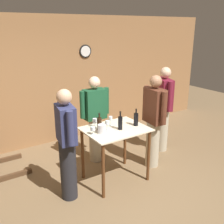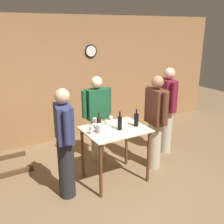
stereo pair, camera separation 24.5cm
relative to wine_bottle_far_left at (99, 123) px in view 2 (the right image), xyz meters
The scene contains 15 objects.
ground_plane 1.19m from the wine_bottle_far_left, 79.88° to the right, with size 14.00×14.00×0.00m, color brown.
back_wall 1.97m from the wine_bottle_far_left, 86.79° to the left, with size 8.40×0.08×2.70m.
tasting_table 0.38m from the wine_bottle_far_left, 23.02° to the right, with size 0.99×0.78×0.91m.
wine_bottle_far_left is the anchor object (origin of this frame).
wine_bottle_left 0.33m from the wine_bottle_far_left, 31.43° to the right, with size 0.07×0.07×0.30m.
wine_bottle_center 0.61m from the wine_bottle_far_left, 16.02° to the right, with size 0.08×0.08×0.28m.
wine_glass_near_left 0.22m from the wine_bottle_far_left, 148.57° to the right, with size 0.07×0.07×0.12m.
wine_glass_near_center 0.14m from the wine_bottle_far_left, 92.62° to the left, with size 0.07×0.07×0.15m.
wine_glass_near_right 0.12m from the wine_bottle_far_left, 36.90° to the right, with size 0.06×0.06×0.15m.
wine_glass_far_side 0.26m from the wine_bottle_far_left, 13.77° to the left, with size 0.06×0.06×0.16m.
ice_bucket 0.15m from the wine_bottle_far_left, 106.41° to the right, with size 0.13×0.13×0.14m.
person_host 0.74m from the wine_bottle_far_left, 65.87° to the left, with size 0.59×0.24×1.63m.
person_visitor_with_scarf 1.69m from the wine_bottle_far_left, 10.11° to the left, with size 0.34×0.56×1.73m.
person_visitor_bearded 1.07m from the wine_bottle_far_left, ahead, with size 0.25×0.59×1.69m.
person_visitor_near_door 0.65m from the wine_bottle_far_left, 167.81° to the right, with size 0.29×0.58×1.67m.
Camera 2 is at (-1.84, -2.83, 2.46)m, focal length 42.00 mm.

